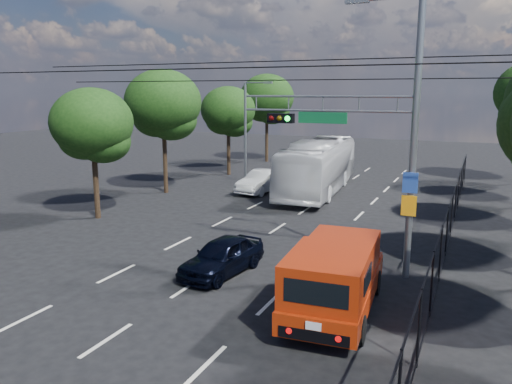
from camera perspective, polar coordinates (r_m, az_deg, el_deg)
The scene contains 14 objects.
ground at distance 14.25m, azimuth -16.72°, elevation -15.91°, with size 120.00×120.00×0.00m, color black.
lane_markings at distance 25.71m, azimuth 4.15°, elevation -3.06°, with size 6.12×38.00×0.01m.
signal_mast at distance 17.71m, azimuth 13.76°, elevation 7.27°, with size 6.43×0.39×9.50m.
streetlight_left at distance 34.83m, azimuth -0.98°, elevation 7.35°, with size 2.09×0.22×7.08m.
utility_wires at distance 20.14m, azimuth -0.83°, elevation 13.73°, with size 22.00×5.04×0.74m.
fence_right at distance 22.23m, azimuth 21.19°, elevation -3.40°, with size 0.06×34.03×2.00m.
tree_left_b at distance 26.37m, azimuth -18.13°, elevation 6.87°, with size 4.08×4.08×6.63m.
tree_left_c at distance 32.17m, azimuth -10.51°, elevation 9.41°, with size 4.80×4.80×7.80m.
tree_left_d at distance 38.84m, azimuth -3.16°, elevation 8.90°, with size 4.20×4.20×6.83m.
tree_left_e at distance 46.13m, azimuth 1.29°, elevation 10.33°, with size 4.92×4.92×7.99m.
red_pickup at distance 14.91m, azimuth 9.07°, elevation -9.41°, with size 2.56×5.98×2.17m.
navy_hatchback at distance 18.00m, azimuth -3.88°, elevation -7.31°, with size 1.54×3.84×1.31m, color black.
white_bus at distance 32.52m, azimuth 7.17°, elevation 2.96°, with size 2.82×12.06×3.36m, color silver.
white_van at distance 32.21m, azimuth 0.73°, elevation 1.24°, with size 1.53×4.39×1.44m, color silver.
Camera 1 is at (8.59, -9.37, 6.43)m, focal length 35.00 mm.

